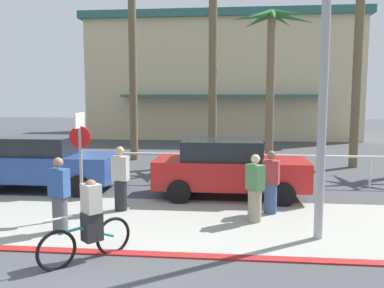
% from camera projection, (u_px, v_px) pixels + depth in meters
% --- Properties ---
extents(ground_plane, '(80.00, 80.00, 0.00)m').
position_uv_depth(ground_plane, '(172.00, 174.00, 15.31)').
color(ground_plane, '#424447').
extents(sidewalk_strip, '(44.00, 4.00, 0.02)m').
position_uv_depth(sidewalk_strip, '(136.00, 221.00, 9.58)').
color(sidewalk_strip, '#9E9E93').
rests_on(sidewalk_strip, ground).
extents(curb_paint, '(44.00, 0.24, 0.03)m').
position_uv_depth(curb_paint, '(110.00, 252.00, 7.60)').
color(curb_paint, maroon).
rests_on(curb_paint, ground).
extents(building_backdrop, '(19.14, 10.57, 8.62)m').
position_uv_depth(building_backdrop, '(223.00, 79.00, 31.04)').
color(building_backdrop, beige).
rests_on(building_backdrop, ground).
extents(rail_fence, '(26.98, 0.08, 1.04)m').
position_uv_depth(rail_fence, '(166.00, 159.00, 13.73)').
color(rail_fence, white).
rests_on(rail_fence, ground).
extents(stop_sign_bike_lane, '(0.52, 0.56, 2.56)m').
position_uv_depth(stop_sign_bike_lane, '(80.00, 150.00, 9.59)').
color(stop_sign_bike_lane, gray).
rests_on(stop_sign_bike_lane, ground).
extents(streetlight_curb, '(0.24, 2.54, 7.50)m').
position_uv_depth(streetlight_curb, '(328.00, 26.00, 7.64)').
color(streetlight_curb, '#9EA0A5').
rests_on(streetlight_curb, ground).
extents(palm_tree_3, '(3.51, 2.85, 9.13)m').
position_uv_depth(palm_tree_3, '(133.00, 19.00, 18.23)').
color(palm_tree_3, brown).
rests_on(palm_tree_3, ground).
extents(palm_tree_4, '(3.07, 3.08, 8.30)m').
position_uv_depth(palm_tree_4, '(213.00, 26.00, 17.02)').
color(palm_tree_4, brown).
rests_on(palm_tree_4, ground).
extents(palm_tree_5, '(3.55, 2.84, 6.62)m').
position_uv_depth(palm_tree_5, '(271.00, 46.00, 17.24)').
color(palm_tree_5, '#756047').
rests_on(palm_tree_5, ground).
extents(palm_tree_6, '(3.30, 2.85, 8.98)m').
position_uv_depth(palm_tree_6, '(361.00, 7.00, 16.12)').
color(palm_tree_6, brown).
rests_on(palm_tree_6, ground).
extents(car_blue_1, '(4.40, 2.02, 1.69)m').
position_uv_depth(car_blue_1, '(44.00, 162.00, 12.74)').
color(car_blue_1, '#284793').
rests_on(car_blue_1, ground).
extents(car_red_2, '(4.40, 2.02, 1.69)m').
position_uv_depth(car_red_2, '(229.00, 168.00, 11.79)').
color(car_red_2, red).
rests_on(car_red_2, ground).
extents(cyclist_teal_0, '(1.28, 1.38, 1.50)m').
position_uv_depth(cyclist_teal_0, '(89.00, 222.00, 7.23)').
color(cyclist_teal_0, black).
rests_on(cyclist_teal_0, ground).
extents(pedestrian_0, '(0.45, 0.38, 1.65)m').
position_uv_depth(pedestrian_0, '(59.00, 198.00, 8.69)').
color(pedestrian_0, '#4C4C51').
rests_on(pedestrian_0, ground).
extents(pedestrian_1, '(0.45, 0.39, 1.60)m').
position_uv_depth(pedestrian_1, '(271.00, 185.00, 10.08)').
color(pedestrian_1, '#384C7A').
rests_on(pedestrian_1, ground).
extents(pedestrian_2, '(0.46, 0.47, 1.61)m').
position_uv_depth(pedestrian_2, '(255.00, 191.00, 9.41)').
color(pedestrian_2, gray).
rests_on(pedestrian_2, ground).
extents(pedestrian_3, '(0.42, 0.35, 1.68)m').
position_uv_depth(pedestrian_3, '(121.00, 181.00, 10.34)').
color(pedestrian_3, '#232326').
rests_on(pedestrian_3, ground).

